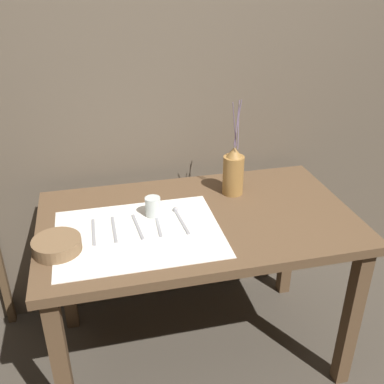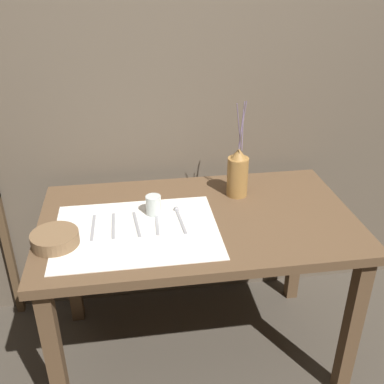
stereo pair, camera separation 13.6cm
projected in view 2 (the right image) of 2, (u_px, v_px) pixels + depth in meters
ground_plane at (197, 349)px, 2.23m from camera, size 12.00×12.00×0.00m
stone_wall_back at (182, 84)px, 2.10m from camera, size 7.00×0.06×2.40m
wooden_table at (198, 237)px, 1.92m from camera, size 1.31×0.76×0.76m
linen_cloth at (137, 231)px, 1.77m from camera, size 0.64×0.48×0.00m
pitcher_with_flowers at (238, 174)px, 2.00m from camera, size 0.09×0.09×0.44m
wooden_bowl at (55, 239)px, 1.68m from camera, size 0.18×0.18×0.05m
glass_tumbler_near at (153, 205)px, 1.87m from camera, size 0.06×0.06×0.08m
knife_center at (93, 227)px, 1.79m from camera, size 0.02×0.19×0.00m
fork_inner at (113, 226)px, 1.80m from camera, size 0.01×0.19×0.00m
fork_outer at (137, 224)px, 1.81m from camera, size 0.03×0.19×0.00m
spoon_outer at (157, 215)px, 1.88m from camera, size 0.03×0.21×0.02m
spoon_inner at (178, 214)px, 1.88m from camera, size 0.03×0.21×0.02m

